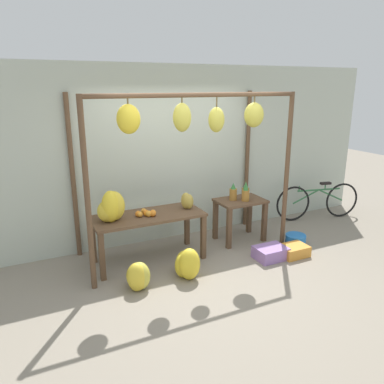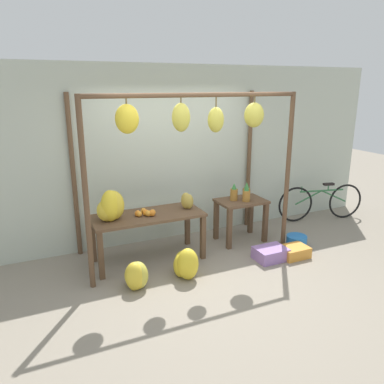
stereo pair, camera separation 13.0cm
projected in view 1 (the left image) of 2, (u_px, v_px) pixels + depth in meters
The scene contains 15 objects.
ground_plane at pixel (211, 275), 5.08m from camera, with size 20.00×20.00×0.00m, color gray.
shop_wall_back at pixel (167, 155), 6.00m from camera, with size 8.00×0.08×2.80m.
stall_awning at pixel (191, 137), 5.03m from camera, with size 3.05×1.23×2.39m.
display_table_main at pixel (148, 222), 5.34m from camera, with size 1.59×0.67×0.71m.
display_table_side at pixel (240, 210), 6.09m from camera, with size 0.77×0.53×0.70m.
banana_pile_on_table at pixel (111, 208), 5.03m from camera, with size 0.43×0.43×0.44m.
orange_pile at pixel (147, 213), 5.26m from camera, with size 0.29×0.25×0.09m.
pineapple_cluster at pixel (241, 193), 5.98m from camera, with size 0.29×0.25×0.31m.
banana_pile_ground_left at pixel (138, 277), 4.68m from camera, with size 0.39×0.40×0.38m.
banana_pile_ground_right at pixel (187, 264), 4.98m from camera, with size 0.36×0.50×0.44m.
fruit_crate_white at pixel (271, 253), 5.53m from camera, with size 0.46×0.35×0.18m.
blue_bucket at pixel (295, 240), 5.99m from camera, with size 0.32×0.32×0.18m.
parked_bicycle at pixel (318, 201), 7.13m from camera, with size 1.67×0.42×0.72m.
papaya_pile at pixel (187, 201), 5.54m from camera, with size 0.23×0.21×0.25m.
fruit_crate_purple at pixel (294, 251), 5.63m from camera, with size 0.41×0.32×0.16m.
Camera 1 is at (-2.22, -4.00, 2.49)m, focal length 35.00 mm.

